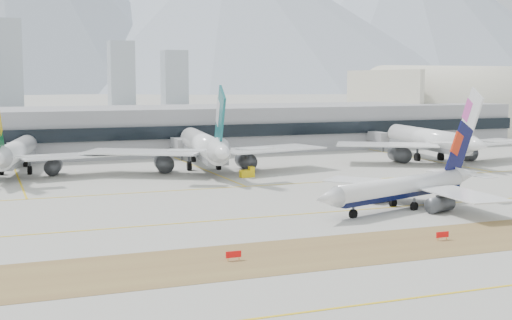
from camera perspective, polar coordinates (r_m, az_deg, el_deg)
name	(u,v)px	position (r m, az deg, el deg)	size (l,w,h in m)	color
ground	(249,213)	(131.98, -0.59, -4.22)	(3000.00, 3000.00, 0.00)	#9B9891
apron_markings	(414,295)	(85.08, 12.56, -10.47)	(360.00, 122.22, 0.06)	brown
taxiing_airliner	(406,188)	(139.16, 11.95, -2.17)	(46.80, 39.69, 16.26)	white
widebody_eva	(14,154)	(192.20, -18.77, 0.47)	(56.36, 55.97, 20.50)	white
widebody_cathay	(205,147)	(191.59, -4.14, 1.02)	(65.15, 64.28, 23.43)	white
widebody_china_air	(431,141)	(219.50, 13.83, 1.49)	(62.88, 62.05, 22.62)	white
terminal	(127,130)	(241.15, -10.28, 2.37)	(280.00, 43.10, 15.00)	gray
hangar	(470,134)	(326.21, 16.71, 1.97)	(91.00, 60.00, 60.00)	beige
hold_sign_left	(233,254)	(97.65, -1.81, -7.57)	(2.20, 0.15, 1.35)	red
hold_sign_right	(442,235)	(113.23, 14.69, -5.80)	(2.20, 0.15, 1.35)	red
gse_c	(248,173)	(178.53, -0.68, -1.05)	(3.55, 2.00, 2.60)	yellow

